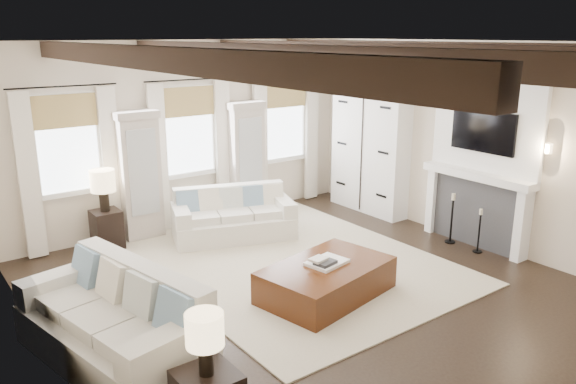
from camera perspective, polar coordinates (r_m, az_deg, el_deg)
ground at (r=7.45m, az=3.84°, el=-10.49°), size 7.50×7.50×0.00m
room_shell at (r=7.98m, az=4.02°, el=5.60°), size 6.54×7.54×3.22m
area_rug at (r=8.52m, az=0.10°, el=-6.90°), size 3.78×4.98×0.02m
sofa_back at (r=9.39m, az=-5.62°, el=-2.63°), size 2.14×1.48×0.84m
sofa_left at (r=6.23m, az=-16.96°, el=-12.77°), size 1.46×2.44×0.98m
ottoman at (r=7.35m, az=3.90°, el=-8.98°), size 1.86×1.36×0.44m
tray at (r=7.28m, az=3.97°, el=-7.14°), size 0.56×0.47×0.04m
book_lower at (r=7.18m, az=3.81°, el=-7.16°), size 0.29×0.25×0.04m
book_upper at (r=7.18m, az=3.10°, el=-6.83°), size 0.25×0.21×0.03m
lamp_front at (r=4.88m, az=-8.45°, el=-14.01°), size 0.33×0.33×0.57m
side_table_back at (r=9.30m, az=-17.90°, el=-3.69°), size 0.42×0.42×0.63m
lamp_back at (r=9.08m, az=-18.31°, el=0.86°), size 0.38×0.38×0.66m
candlestick_near at (r=9.22m, az=18.82°, el=-4.10°), size 0.14×0.14×0.71m
candlestick_far at (r=9.49m, az=16.27°, el=-2.98°), size 0.17×0.17×0.83m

